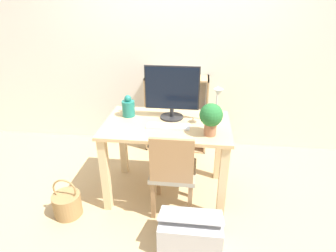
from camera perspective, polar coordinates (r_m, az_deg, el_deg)
ground_plane at (r=2.97m, az=-0.23°, el=-13.06°), size 10.00×10.00×0.00m
wall_back at (r=3.46m, az=2.01°, el=16.34°), size 8.00×0.05×2.60m
desk at (r=2.63m, az=-0.25°, el=-2.52°), size 1.15×0.72×0.77m
monitor at (r=2.57m, az=0.81°, el=7.20°), size 0.50×0.22×0.50m
keyboard at (r=2.48m, az=0.06°, el=-0.05°), size 0.38×0.11×0.02m
vase at (r=2.70m, az=-8.06°, el=3.77°), size 0.12×0.12×0.21m
desk_lamp at (r=2.49m, az=9.96°, el=4.71°), size 0.10×0.19×0.35m
potted_plant at (r=2.31m, az=8.74°, el=1.84°), size 0.19×0.19×0.28m
chair at (r=2.47m, az=0.98°, el=-9.11°), size 0.40×0.40×0.83m
bookshelf at (r=3.57m, az=-0.30°, el=1.23°), size 0.76×0.28×0.95m
basket at (r=2.80m, az=-19.80°, el=-14.65°), size 0.25×0.25×0.38m
storage_box at (r=2.38m, az=4.53°, el=-20.74°), size 0.50×0.33×0.32m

